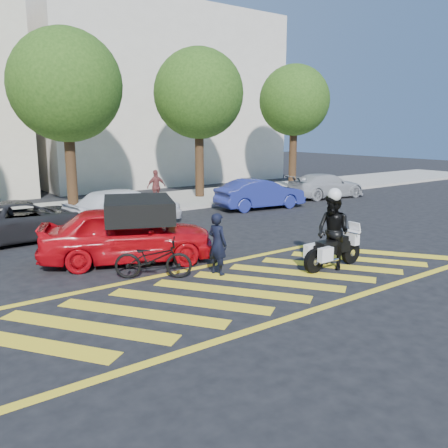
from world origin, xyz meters
TOP-DOWN VIEW (x-y plane):
  - ground at (0.00, 0.00)m, footprint 90.00×90.00m
  - sidewalk at (0.00, 12.00)m, footprint 60.00×5.00m
  - crosswalk at (-0.04, 0.00)m, footprint 12.33×4.00m
  - building_right at (9.00, 21.00)m, footprint 16.00×8.00m
  - tree_center at (0.13, 12.06)m, footprint 4.60×4.60m
  - tree_right at (6.63, 12.06)m, footprint 4.40×4.40m
  - tree_far_right at (13.13, 12.06)m, footprint 4.00×4.00m
  - officer_bike at (-0.13, 1.17)m, footprint 0.47×0.63m
  - bicycle at (-1.55, 1.83)m, footprint 1.89×1.58m
  - police_motorcycle at (2.56, -0.16)m, footprint 2.02×0.64m
  - officer_moto at (2.55, -0.16)m, footprint 0.73×0.94m
  - red_convertible at (-1.44, 3.50)m, footprint 4.90×3.47m
  - parked_mid_left at (-3.01, 7.80)m, footprint 4.80×2.42m
  - parked_mid_right at (0.46, 7.80)m, footprint 4.59×2.35m
  - parked_right at (7.09, 7.97)m, footprint 4.21×1.92m
  - parked_far_right at (12.07, 8.56)m, footprint 4.48×2.27m
  - pedestrian_right at (3.57, 11.15)m, footprint 0.92×0.40m

SIDE VIEW (x-z plane):
  - ground at x=0.00m, z-range 0.00..0.00m
  - crosswalk at x=-0.04m, z-range 0.00..0.01m
  - sidewalk at x=0.00m, z-range 0.00..0.15m
  - police_motorcycle at x=2.56m, z-range 0.04..0.93m
  - bicycle at x=-1.55m, z-range 0.00..0.97m
  - parked_far_right at x=12.07m, z-range 0.00..1.25m
  - parked_mid_left at x=-3.01m, z-range 0.00..1.30m
  - parked_right at x=7.09m, z-range 0.00..1.34m
  - parked_mid_right at x=0.46m, z-range 0.00..1.50m
  - officer_bike at x=-0.13m, z-range 0.00..1.55m
  - red_convertible at x=-1.44m, z-range 0.00..1.55m
  - pedestrian_right at x=3.57m, z-range 0.15..1.70m
  - officer_moto at x=2.55m, z-range 0.00..1.93m
  - tree_far_right at x=13.13m, z-range 1.39..8.49m
  - tree_right at x=6.63m, z-range 1.34..8.75m
  - tree_center at x=0.13m, z-range 1.31..8.88m
  - building_right at x=9.00m, z-range 0.00..11.00m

